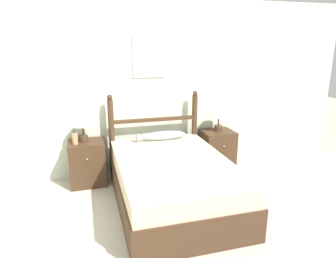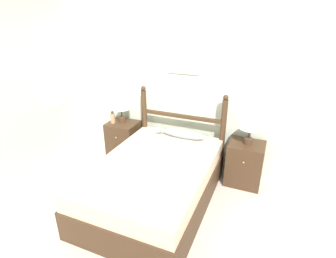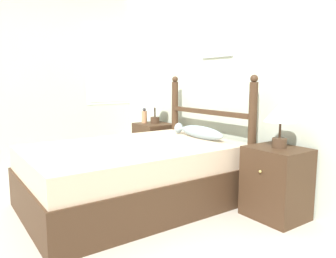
{
  "view_description": "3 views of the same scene",
  "coord_description": "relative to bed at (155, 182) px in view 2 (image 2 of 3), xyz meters",
  "views": [
    {
      "loc": [
        -0.95,
        -2.6,
        1.9
      ],
      "look_at": [
        0.08,
        1.06,
        0.83
      ],
      "focal_mm": 32.0,
      "sensor_mm": 36.0,
      "label": 1
    },
    {
      "loc": [
        1.24,
        -1.9,
        2.23
      ],
      "look_at": [
        -0.01,
        1.07,
        0.83
      ],
      "focal_mm": 28.0,
      "sensor_mm": 36.0,
      "label": 2
    },
    {
      "loc": [
        2.71,
        -0.89,
        1.19
      ],
      "look_at": [
        -0.03,
        1.03,
        0.7
      ],
      "focal_mm": 35.0,
      "sensor_mm": 36.0,
      "label": 3
    }
  ],
  "objects": [
    {
      "name": "ground_plane",
      "position": [
        -0.01,
        -0.6,
        -0.29
      ],
      "size": [
        16.0,
        16.0,
        0.0
      ],
      "primitive_type": "plane",
      "color": "#B7AD9E"
    },
    {
      "name": "wall_back",
      "position": [
        -0.01,
        1.13,
        0.99
      ],
      "size": [
        6.4,
        0.08,
        2.55
      ],
      "color": "beige",
      "rests_on": "ground_plane"
    },
    {
      "name": "bed",
      "position": [
        0.0,
        0.0,
        0.0
      ],
      "size": [
        1.33,
        1.99,
        0.58
      ],
      "color": "#3D2819",
      "rests_on": "ground_plane"
    },
    {
      "name": "headboard",
      "position": [
        0.0,
        0.95,
        0.37
      ],
      "size": [
        1.33,
        0.08,
        1.25
      ],
      "color": "#3D2819",
      "rests_on": "ground_plane"
    },
    {
      "name": "nightstand_left",
      "position": [
        -0.99,
        0.87,
        0.02
      ],
      "size": [
        0.48,
        0.44,
        0.62
      ],
      "color": "#3D2819",
      "rests_on": "ground_plane"
    },
    {
      "name": "nightstand_right",
      "position": [
        0.99,
        0.87,
        0.02
      ],
      "size": [
        0.48,
        0.44,
        0.62
      ],
      "color": "#3D2819",
      "rests_on": "ground_plane"
    },
    {
      "name": "table_lamp_left",
      "position": [
        -1.02,
        0.9,
        0.62
      ],
      "size": [
        0.28,
        0.28,
        0.39
      ],
      "color": "#422D1E",
      "rests_on": "nightstand_left"
    },
    {
      "name": "table_lamp_right",
      "position": [
        0.99,
        0.88,
        0.62
      ],
      "size": [
        0.28,
        0.28,
        0.39
      ],
      "color": "#422D1E",
      "rests_on": "nightstand_right"
    },
    {
      "name": "bottle",
      "position": [
        -1.12,
        0.8,
        0.43
      ],
      "size": [
        0.07,
        0.07,
        0.21
      ],
      "color": "tan",
      "rests_on": "nightstand_left"
    },
    {
      "name": "fish_pillow",
      "position": [
        0.06,
        0.77,
        0.36
      ],
      "size": [
        0.72,
        0.12,
        0.14
      ],
      "color": "#8499A3",
      "rests_on": "bed"
    }
  ]
}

